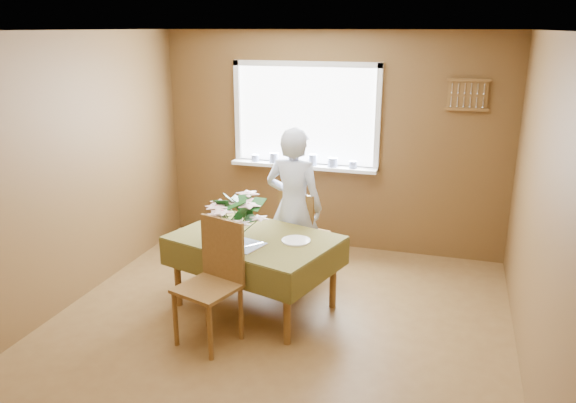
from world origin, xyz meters
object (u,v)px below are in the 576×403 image
(dining_table, at_px, (254,245))
(flower_bouquet, at_px, (237,214))
(chair_near, at_px, (214,277))
(seated_woman, at_px, (294,207))
(chair_far, at_px, (301,231))

(dining_table, relative_size, flower_bouquet, 3.37)
(flower_bouquet, bearing_deg, chair_near, -96.78)
(chair_near, height_order, flower_bouquet, flower_bouquet)
(seated_woman, bearing_deg, flower_bouquet, 77.86)
(dining_table, height_order, seated_woman, seated_woman)
(dining_table, distance_m, flower_bouquet, 0.42)
(dining_table, bearing_deg, chair_far, 89.39)
(dining_table, xyz_separation_m, seated_woman, (0.19, 0.64, 0.19))
(dining_table, relative_size, chair_far, 1.76)
(chair_far, xyz_separation_m, flower_bouquet, (-0.31, -0.97, 0.46))
(chair_far, height_order, chair_near, chair_near)
(chair_far, bearing_deg, seated_woman, 84.50)
(dining_table, relative_size, seated_woman, 1.03)
(dining_table, relative_size, chair_near, 1.61)
(chair_near, bearing_deg, flower_bouquet, 100.93)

